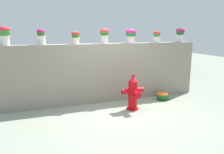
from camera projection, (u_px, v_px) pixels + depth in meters
name	position (u px, v px, depth m)	size (l,w,h in m)	color
ground_plane	(119.00, 112.00, 5.46)	(24.00, 24.00, 0.00)	gray
stone_wall	(106.00, 72.00, 6.29)	(5.72, 0.41, 1.67)	gray
potted_plant_0	(4.00, 33.00, 5.18)	(0.30, 0.30, 0.48)	silver
potted_plant_1	(41.00, 36.00, 5.50)	(0.23, 0.23, 0.40)	silver
potted_plant_2	(76.00, 36.00, 5.81)	(0.23, 0.23, 0.34)	silver
potted_plant_3	(104.00, 34.00, 6.02)	(0.26, 0.26, 0.43)	silver
potted_plant_4	(131.00, 34.00, 6.32)	(0.31, 0.31, 0.42)	silver
potted_plant_5	(157.00, 36.00, 6.66)	(0.24, 0.24, 0.35)	silver
potted_plant_6	(180.00, 33.00, 6.93)	(0.28, 0.28, 0.45)	silver
fire_hydrant	(133.00, 93.00, 5.59)	(0.61, 0.49, 0.92)	red
flower_bush_left	(163.00, 95.00, 6.44)	(0.39, 0.35, 0.25)	#1D5C21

